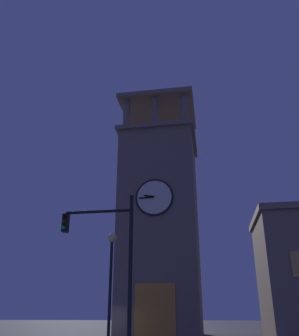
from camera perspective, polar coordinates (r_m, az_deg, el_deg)
name	(u,v)px	position (r m, az deg, el deg)	size (l,w,h in m)	color
clocktower	(160,224)	(34.75, 1.74, -8.81)	(7.49, 8.09, 24.25)	#75665B
traffic_signal_near	(109,251)	(14.54, -6.41, -12.88)	(2.94, 0.41, 6.19)	black
street_lamp	(111,268)	(17.38, -6.09, -15.38)	(0.44, 0.44, 5.27)	black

